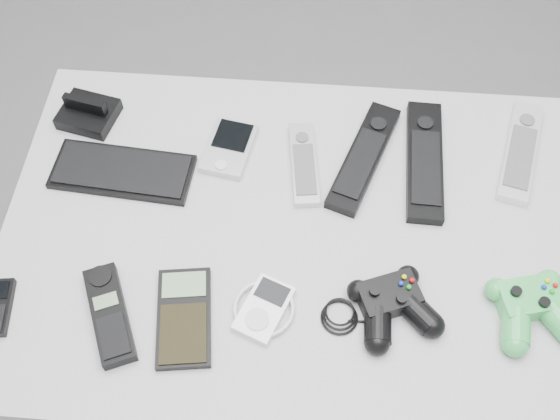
# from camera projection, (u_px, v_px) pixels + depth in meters

# --- Properties ---
(floor) EXTENTS (3.50, 3.50, 0.00)m
(floor) POSITION_uv_depth(u_px,v_px,m) (309.00, 394.00, 1.64)
(floor) COLOR slate
(floor) RESTS_ON ground
(desk) EXTENTS (1.04, 0.67, 0.70)m
(desk) POSITION_uv_depth(u_px,v_px,m) (311.00, 251.00, 1.14)
(desk) COLOR gray
(desk) RESTS_ON floor
(pda_keyboard) EXTENTS (0.25, 0.12, 0.02)m
(pda_keyboard) POSITION_uv_depth(u_px,v_px,m) (123.00, 171.00, 1.15)
(pda_keyboard) COLOR black
(pda_keyboard) RESTS_ON desk
(dock_bracket) EXTENTS (0.11, 0.11, 0.05)m
(dock_bracket) POSITION_uv_depth(u_px,v_px,m) (87.00, 109.00, 1.20)
(dock_bracket) COLOR black
(dock_bracket) RESTS_ON desk
(pda) EXTENTS (0.10, 0.13, 0.02)m
(pda) POSITION_uv_depth(u_px,v_px,m) (229.00, 148.00, 1.17)
(pda) COLOR #B8B9BF
(pda) RESTS_ON desk
(remote_silver_a) EXTENTS (0.07, 0.18, 0.02)m
(remote_silver_a) POSITION_uv_depth(u_px,v_px,m) (304.00, 163.00, 1.15)
(remote_silver_a) COLOR #B8B9BF
(remote_silver_a) RESTS_ON desk
(remote_black_a) EXTENTS (0.13, 0.25, 0.02)m
(remote_black_a) POSITION_uv_depth(u_px,v_px,m) (364.00, 157.00, 1.16)
(remote_black_a) COLOR black
(remote_black_a) RESTS_ON desk
(remote_black_b) EXTENTS (0.07, 0.26, 0.02)m
(remote_black_b) POSITION_uv_depth(u_px,v_px,m) (425.00, 160.00, 1.15)
(remote_black_b) COLOR black
(remote_black_b) RESTS_ON desk
(remote_silver_b) EXTENTS (0.10, 0.23, 0.02)m
(remote_silver_b) POSITION_uv_depth(u_px,v_px,m) (521.00, 151.00, 1.16)
(remote_silver_b) COLOR silver
(remote_silver_b) RESTS_ON desk
(cordless_handset) EXTENTS (0.11, 0.17, 0.03)m
(cordless_handset) POSITION_uv_depth(u_px,v_px,m) (109.00, 314.00, 1.00)
(cordless_handset) COLOR black
(cordless_handset) RESTS_ON desk
(calculator) EXTENTS (0.10, 0.17, 0.02)m
(calculator) POSITION_uv_depth(u_px,v_px,m) (184.00, 317.00, 1.00)
(calculator) COLOR black
(calculator) RESTS_ON desk
(mp3_player) EXTENTS (0.13, 0.13, 0.02)m
(mp3_player) POSITION_uv_depth(u_px,v_px,m) (264.00, 309.00, 1.01)
(mp3_player) COLOR white
(mp3_player) RESTS_ON desk
(controller_black) EXTENTS (0.25, 0.21, 0.04)m
(controller_black) POSITION_uv_depth(u_px,v_px,m) (392.00, 303.00, 1.00)
(controller_black) COLOR black
(controller_black) RESTS_ON desk
(controller_green) EXTENTS (0.16, 0.17, 0.04)m
(controller_green) POSITION_uv_depth(u_px,v_px,m) (532.00, 306.00, 0.99)
(controller_green) COLOR #268D43
(controller_green) RESTS_ON desk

